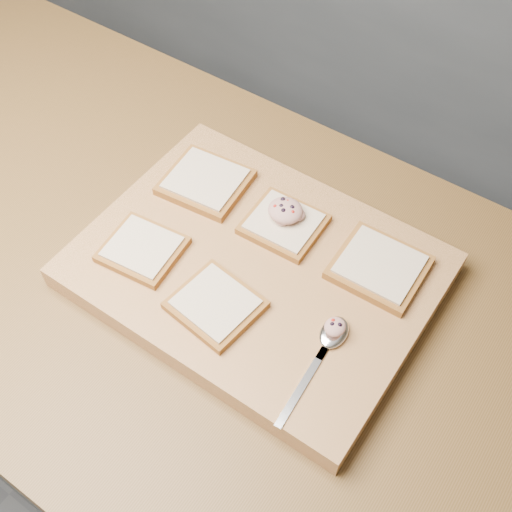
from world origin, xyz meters
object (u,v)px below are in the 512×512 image
Objects in this scene: tuna_salad_dollop at (285,210)px; spoon at (329,340)px; bread_far_center at (284,224)px; cutting_board at (256,270)px.

spoon is at bearing -40.83° from tuna_salad_dollop.
bread_far_center is 0.02m from tuna_salad_dollop.
tuna_salad_dollop is 0.30× the size of spoon.
spoon is (0.17, -0.15, -0.02)m from tuna_salad_dollop.
tuna_salad_dollop is at bearing 94.21° from cutting_board.
tuna_salad_dollop reaches higher than cutting_board.
cutting_board is at bearing -87.88° from bread_far_center.
bread_far_center is at bearing 92.12° from cutting_board.
bread_far_center is 2.15× the size of tuna_salad_dollop.
bread_far_center reaches higher than cutting_board.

